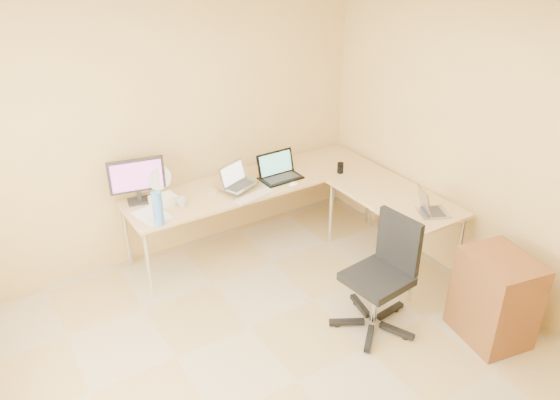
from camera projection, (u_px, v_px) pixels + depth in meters
floor at (297, 382)px, 4.07m from camera, size 4.50×4.50×0.00m
ceiling at (304, 23)px, 2.86m from camera, size 4.50×4.50×0.00m
wall_back at (166, 130)px, 5.14m from camera, size 4.50×0.00×4.50m
wall_right at (510, 163)px, 4.46m from camera, size 0.00×4.50×4.50m
desk_main at (256, 213)px, 5.62m from camera, size 2.65×0.70×0.73m
desk_return at (392, 229)px, 5.34m from camera, size 0.70×1.30×0.73m
monitor at (137, 181)px, 4.97m from camera, size 0.53×0.26×0.43m
book_stack at (242, 182)px, 5.39m from camera, size 0.26×0.31×0.04m
laptop_center at (239, 176)px, 5.20m from camera, size 0.41×0.37×0.22m
laptop_black at (281, 167)px, 5.45m from camera, size 0.42×0.31×0.26m
keyboard at (254, 196)px, 5.14m from camera, size 0.43×0.20×0.02m
mouse at (294, 184)px, 5.35m from camera, size 0.11×0.08×0.04m
mug at (182, 202)px, 4.97m from camera, size 0.11×0.11×0.09m
cd_stack at (213, 192)px, 5.22m from camera, size 0.11×0.11×0.03m
water_bottle at (158, 208)px, 4.63m from camera, size 0.10×0.10×0.31m
papers at (152, 215)px, 4.83m from camera, size 0.31×0.38×0.01m
white_box at (163, 200)px, 5.01m from camera, size 0.23×0.18×0.08m
desk_fan at (158, 182)px, 5.09m from camera, size 0.24×0.24×0.30m
black_cup at (340, 168)px, 5.61m from camera, size 0.08×0.08×0.11m
laptop_return at (434, 203)px, 4.83m from camera, size 0.37×0.34×0.20m
office_chair at (377, 277)px, 4.40m from camera, size 0.66×0.66×1.00m
cabinet at (494, 300)px, 4.36m from camera, size 0.56×0.65×0.79m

